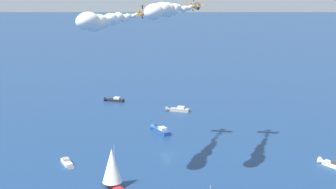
{
  "coord_description": "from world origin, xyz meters",
  "views": [
    {
      "loc": [
        -88.6,
        -118.59,
        53.98
      ],
      "look_at": [
        0.53,
        0.36,
        20.01
      ],
      "focal_mm": 50.97,
      "sensor_mm": 36.0,
      "label": 1
    }
  ],
  "objects_px": {
    "motorboat_outer_ring_d": "(176,109)",
    "biplane_wingman": "(195,6)",
    "motorboat_mid_cluster": "(160,130)",
    "motorboat_ahead": "(331,164)",
    "sailboat_offshore": "(112,168)",
    "motorboat_outer_ring_a": "(68,163)",
    "motorboat_outer_ring_c": "(113,100)",
    "biplane_lead": "(144,13)",
    "wingwalker_lead": "(142,7)"
  },
  "relations": [
    {
      "from": "motorboat_outer_ring_d",
      "to": "biplane_wingman",
      "type": "distance_m",
      "value": 72.44
    },
    {
      "from": "motorboat_mid_cluster",
      "to": "motorboat_outer_ring_d",
      "type": "relative_size",
      "value": 1.13
    },
    {
      "from": "motorboat_ahead",
      "to": "sailboat_offshore",
      "type": "bearing_deg",
      "value": 156.98
    },
    {
      "from": "biplane_wingman",
      "to": "motorboat_mid_cluster",
      "type": "bearing_deg",
      "value": 78.15
    },
    {
      "from": "motorboat_ahead",
      "to": "motorboat_outer_ring_a",
      "type": "relative_size",
      "value": 1.1
    },
    {
      "from": "motorboat_outer_ring_a",
      "to": "motorboat_outer_ring_c",
      "type": "distance_m",
      "value": 83.68
    },
    {
      "from": "motorboat_mid_cluster",
      "to": "biplane_lead",
      "type": "height_order",
      "value": "biplane_lead"
    },
    {
      "from": "motorboat_ahead",
      "to": "wingwalker_lead",
      "type": "bearing_deg",
      "value": 130.2
    },
    {
      "from": "motorboat_outer_ring_c",
      "to": "sailboat_offshore",
      "type": "bearing_deg",
      "value": -120.53
    },
    {
      "from": "biplane_wingman",
      "to": "motorboat_outer_ring_c",
      "type": "bearing_deg",
      "value": 78.25
    },
    {
      "from": "motorboat_outer_ring_c",
      "to": "biplane_lead",
      "type": "relative_size",
      "value": 1.33
    },
    {
      "from": "motorboat_outer_ring_a",
      "to": "wingwalker_lead",
      "type": "xyz_separation_m",
      "value": [
        26.02,
        -3.48,
        47.0
      ]
    },
    {
      "from": "biplane_lead",
      "to": "biplane_wingman",
      "type": "relative_size",
      "value": 1.0
    },
    {
      "from": "motorboat_ahead",
      "to": "biplane_lead",
      "type": "bearing_deg",
      "value": 130.26
    },
    {
      "from": "motorboat_ahead",
      "to": "biplane_wingman",
      "type": "xyz_separation_m",
      "value": [
        -27.11,
        33.53,
        47.2
      ]
    },
    {
      "from": "motorboat_mid_cluster",
      "to": "biplane_lead",
      "type": "bearing_deg",
      "value": -138.48
    },
    {
      "from": "motorboat_ahead",
      "to": "motorboat_outer_ring_a",
      "type": "distance_m",
      "value": 80.86
    },
    {
      "from": "motorboat_outer_ring_d",
      "to": "biplane_lead",
      "type": "distance_m",
      "value": 69.7
    },
    {
      "from": "wingwalker_lead",
      "to": "motorboat_outer_ring_d",
      "type": "bearing_deg",
      "value": 40.48
    },
    {
      "from": "motorboat_outer_ring_a",
      "to": "biplane_lead",
      "type": "distance_m",
      "value": 52.14
    },
    {
      "from": "motorboat_mid_cluster",
      "to": "wingwalker_lead",
      "type": "height_order",
      "value": "wingwalker_lead"
    },
    {
      "from": "biplane_lead",
      "to": "wingwalker_lead",
      "type": "height_order",
      "value": "wingwalker_lead"
    },
    {
      "from": "motorboat_mid_cluster",
      "to": "motorboat_outer_ring_a",
      "type": "relative_size",
      "value": 1.34
    },
    {
      "from": "biplane_wingman",
      "to": "sailboat_offshore",
      "type": "bearing_deg",
      "value": -168.1
    },
    {
      "from": "motorboat_outer_ring_a",
      "to": "biplane_lead",
      "type": "bearing_deg",
      "value": -8.29
    },
    {
      "from": "sailboat_offshore",
      "to": "biplane_wingman",
      "type": "xyz_separation_m",
      "value": [
        34.63,
        7.3,
        42.15
      ]
    },
    {
      "from": "motorboat_outer_ring_c",
      "to": "wingwalker_lead",
      "type": "height_order",
      "value": "wingwalker_lead"
    },
    {
      "from": "motorboat_ahead",
      "to": "biplane_wingman",
      "type": "relative_size",
      "value": 1.34
    },
    {
      "from": "wingwalker_lead",
      "to": "motorboat_ahead",
      "type": "bearing_deg",
      "value": -49.8
    },
    {
      "from": "motorboat_mid_cluster",
      "to": "motorboat_outer_ring_d",
      "type": "distance_m",
      "value": 31.38
    },
    {
      "from": "motorboat_outer_ring_c",
      "to": "motorboat_outer_ring_d",
      "type": "distance_m",
      "value": 35.3
    },
    {
      "from": "motorboat_outer_ring_a",
      "to": "motorboat_outer_ring_c",
      "type": "relative_size",
      "value": 0.91
    },
    {
      "from": "motorboat_outer_ring_c",
      "to": "wingwalker_lead",
      "type": "xyz_separation_m",
      "value": [
        -27.79,
        -67.56,
        46.88
      ]
    },
    {
      "from": "motorboat_ahead",
      "to": "motorboat_outer_ring_d",
      "type": "relative_size",
      "value": 0.94
    },
    {
      "from": "motorboat_ahead",
      "to": "wingwalker_lead",
      "type": "xyz_separation_m",
      "value": [
        -38.38,
        45.41,
        46.92
      ]
    },
    {
      "from": "biplane_lead",
      "to": "motorboat_outer_ring_a",
      "type": "bearing_deg",
      "value": 171.71
    },
    {
      "from": "sailboat_offshore",
      "to": "motorboat_ahead",
      "type": "relative_size",
      "value": 1.36
    },
    {
      "from": "motorboat_outer_ring_a",
      "to": "motorboat_outer_ring_d",
      "type": "distance_m",
      "value": 73.59
    },
    {
      "from": "motorboat_outer_ring_c",
      "to": "wingwalker_lead",
      "type": "bearing_deg",
      "value": -112.36
    },
    {
      "from": "motorboat_mid_cluster",
      "to": "motorboat_outer_ring_c",
      "type": "distance_m",
      "value": 54.39
    },
    {
      "from": "sailboat_offshore",
      "to": "motorboat_outer_ring_a",
      "type": "bearing_deg",
      "value": 96.71
    },
    {
      "from": "motorboat_ahead",
      "to": "biplane_lead",
      "type": "height_order",
      "value": "biplane_lead"
    },
    {
      "from": "motorboat_outer_ring_a",
      "to": "wingwalker_lead",
      "type": "distance_m",
      "value": 53.84
    },
    {
      "from": "sailboat_offshore",
      "to": "biplane_wingman",
      "type": "bearing_deg",
      "value": 11.9
    },
    {
      "from": "motorboat_outer_ring_a",
      "to": "biplane_wingman",
      "type": "xyz_separation_m",
      "value": [
        37.3,
        -15.35,
        47.28
      ]
    },
    {
      "from": "motorboat_outer_ring_a",
      "to": "motorboat_outer_ring_d",
      "type": "height_order",
      "value": "motorboat_outer_ring_d"
    },
    {
      "from": "motorboat_outer_ring_c",
      "to": "biplane_lead",
      "type": "height_order",
      "value": "biplane_lead"
    },
    {
      "from": "sailboat_offshore",
      "to": "motorboat_outer_ring_a",
      "type": "distance_m",
      "value": 23.38
    },
    {
      "from": "sailboat_offshore",
      "to": "motorboat_mid_cluster",
      "type": "relative_size",
      "value": 1.13
    },
    {
      "from": "motorboat_mid_cluster",
      "to": "biplane_wingman",
      "type": "xyz_separation_m",
      "value": [
        -5.49,
        -26.18,
        47.06
      ]
    }
  ]
}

